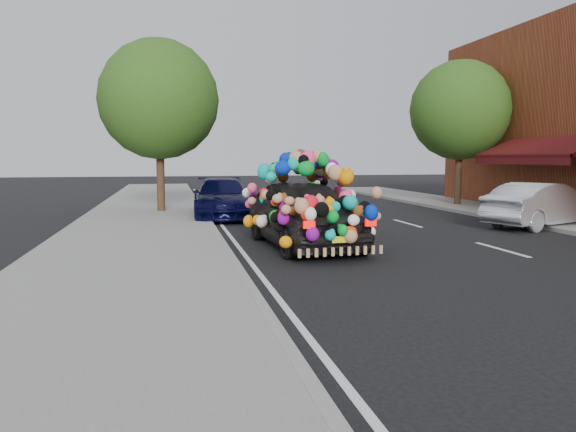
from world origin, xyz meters
name	(u,v)px	position (x,y,z in m)	size (l,w,h in m)	color
ground	(344,256)	(0.00, 0.00, 0.00)	(100.00, 100.00, 0.00)	black
sidewalk	(128,261)	(-4.30, 0.00, 0.06)	(4.00, 60.00, 0.12)	gray
kerb	(230,257)	(-2.35, 0.00, 0.07)	(0.15, 60.00, 0.13)	gray
lane_markings	(501,249)	(3.60, 0.00, 0.01)	(6.00, 50.00, 0.01)	silver
tree_near_sidewalk	(159,100)	(-3.80, 9.50, 4.02)	(4.20, 4.20, 6.13)	#332114
tree_far_b	(460,110)	(8.00, 10.00, 3.89)	(4.00, 4.00, 5.90)	#332114
plush_art_car	(303,197)	(-0.54, 1.37, 1.13)	(2.53, 4.87, 2.19)	black
navy_sedan	(222,198)	(-1.80, 7.85, 0.66)	(1.85, 4.54, 1.32)	black
silver_hatchback	(542,205)	(7.00, 3.31, 0.65)	(1.37, 3.94, 1.30)	silver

